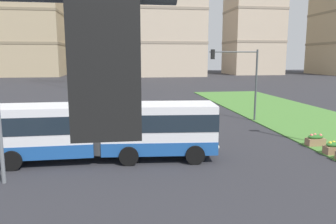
{
  "coord_description": "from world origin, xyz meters",
  "views": [
    {
      "loc": [
        -3.3,
        -4.41,
        5.49
      ],
      "look_at": [
        -0.51,
        14.78,
        2.2
      ],
      "focal_mm": 34.78,
      "sensor_mm": 36.0,
      "label": 1
    }
  ],
  "objects_px": {
    "traffic_light_far_right": "(241,72)",
    "apartment_tower_westcentre": "(104,16)",
    "flower_planter_5": "(315,140)",
    "apartment_tower_west": "(24,13)",
    "articulated_bus": "(107,129)",
    "car_white_van": "(90,111)",
    "flower_planter_4": "(334,148)"
  },
  "relations": [
    {
      "from": "traffic_light_far_right",
      "to": "apartment_tower_westcentre",
      "type": "distance_m",
      "value": 93.37
    },
    {
      "from": "flower_planter_5",
      "to": "traffic_light_far_right",
      "type": "xyz_separation_m",
      "value": [
        -1.78,
        8.39,
        3.79
      ]
    },
    {
      "from": "flower_planter_4",
      "to": "apartment_tower_west",
      "type": "height_order",
      "value": "apartment_tower_west"
    },
    {
      "from": "flower_planter_5",
      "to": "apartment_tower_westcentre",
      "type": "height_order",
      "value": "apartment_tower_westcentre"
    },
    {
      "from": "traffic_light_far_right",
      "to": "apartment_tower_west",
      "type": "xyz_separation_m",
      "value": [
        -36.76,
        73.77,
        13.51
      ]
    },
    {
      "from": "apartment_tower_westcentre",
      "to": "car_white_van",
      "type": "bearing_deg",
      "value": -88.38
    },
    {
      "from": "articulated_bus",
      "to": "apartment_tower_westcentre",
      "type": "height_order",
      "value": "apartment_tower_westcentre"
    },
    {
      "from": "apartment_tower_westcentre",
      "to": "apartment_tower_west",
      "type": "bearing_deg",
      "value": -141.45
    },
    {
      "from": "traffic_light_far_right",
      "to": "flower_planter_4",
      "type": "bearing_deg",
      "value": -80.09
    },
    {
      "from": "articulated_bus",
      "to": "apartment_tower_west",
      "type": "distance_m",
      "value": 88.29
    },
    {
      "from": "flower_planter_4",
      "to": "flower_planter_5",
      "type": "height_order",
      "value": "same"
    },
    {
      "from": "car_white_van",
      "to": "traffic_light_far_right",
      "type": "relative_size",
      "value": 0.73
    },
    {
      "from": "articulated_bus",
      "to": "apartment_tower_westcentre",
      "type": "relative_size",
      "value": 0.31
    },
    {
      "from": "articulated_bus",
      "to": "apartment_tower_westcentre",
      "type": "xyz_separation_m",
      "value": [
        -4.41,
        99.97,
        17.57
      ]
    },
    {
      "from": "flower_planter_4",
      "to": "flower_planter_5",
      "type": "bearing_deg",
      "value": 90.0
    },
    {
      "from": "apartment_tower_west",
      "to": "apartment_tower_westcentre",
      "type": "distance_m",
      "value": 27.49
    },
    {
      "from": "flower_planter_5",
      "to": "apartment_tower_westcentre",
      "type": "relative_size",
      "value": 0.03
    },
    {
      "from": "apartment_tower_west",
      "to": "articulated_bus",
      "type": "bearing_deg",
      "value": -72.65
    },
    {
      "from": "flower_planter_4",
      "to": "apartment_tower_west",
      "type": "distance_m",
      "value": 94.0
    },
    {
      "from": "flower_planter_5",
      "to": "apartment_tower_west",
      "type": "height_order",
      "value": "apartment_tower_west"
    },
    {
      "from": "car_white_van",
      "to": "apartment_tower_westcentre",
      "type": "bearing_deg",
      "value": 91.62
    },
    {
      "from": "car_white_van",
      "to": "apartment_tower_westcentre",
      "type": "relative_size",
      "value": 0.12
    },
    {
      "from": "flower_planter_5",
      "to": "flower_planter_4",
      "type": "bearing_deg",
      "value": -90.0
    },
    {
      "from": "articulated_bus",
      "to": "flower_planter_5",
      "type": "height_order",
      "value": "articulated_bus"
    },
    {
      "from": "flower_planter_5",
      "to": "articulated_bus",
      "type": "bearing_deg",
      "value": -176.8
    },
    {
      "from": "traffic_light_far_right",
      "to": "apartment_tower_westcentre",
      "type": "relative_size",
      "value": 0.16
    },
    {
      "from": "car_white_van",
      "to": "apartment_tower_westcentre",
      "type": "height_order",
      "value": "apartment_tower_westcentre"
    },
    {
      "from": "flower_planter_5",
      "to": "traffic_light_far_right",
      "type": "distance_m",
      "value": 9.38
    },
    {
      "from": "car_white_van",
      "to": "flower_planter_5",
      "type": "xyz_separation_m",
      "value": [
        14.58,
        -11.07,
        -0.33
      ]
    },
    {
      "from": "articulated_bus",
      "to": "flower_planter_4",
      "type": "relative_size",
      "value": 10.84
    },
    {
      "from": "apartment_tower_west",
      "to": "apartment_tower_westcentre",
      "type": "height_order",
      "value": "apartment_tower_westcentre"
    },
    {
      "from": "articulated_bus",
      "to": "traffic_light_far_right",
      "type": "distance_m",
      "value": 14.41
    }
  ]
}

